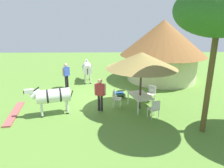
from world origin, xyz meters
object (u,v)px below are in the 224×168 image
Objects in this scene: guest_beside_umbrella at (100,92)px; acacia_tree_right_background at (220,11)px; patio_chair_near_lawn at (154,108)px; zebra_by_umbrella at (87,68)px; zebra_nearest_camera at (52,96)px; thatched_hut at (163,48)px; patio_dining_table at (140,96)px; shade_umbrella at (142,60)px; patio_chair_west_end at (151,92)px; standing_watcher at (66,73)px; patio_chair_near_hut at (116,97)px; striped_lounge_chair at (120,93)px.

guest_beside_umbrella is 0.29× the size of acacia_tree_right_background.
zebra_by_umbrella reaches higher than patio_chair_near_lawn.
zebra_by_umbrella reaches higher than zebra_nearest_camera.
zebra_nearest_camera is 1.04× the size of zebra_by_umbrella.
thatched_hut is 6.30m from patio_dining_table.
patio_chair_west_end is (-1.00, 0.79, -2.02)m from shade_umbrella.
thatched_hut is at bearing 145.28° from standing_watcher.
zebra_nearest_camera is (4.18, 0.13, -0.08)m from standing_watcher.
zebra_nearest_camera is (6.12, -6.77, -1.52)m from thatched_hut.
acacia_tree_right_background is at bearing 43.71° from patio_dining_table.
patio_dining_table is 1.28m from patio_chair_west_end.
patio_chair_west_end is at bearing 39.97° from guest_beside_umbrella.
shade_umbrella reaches higher than zebra_by_umbrella.
zebra_nearest_camera is at bearing -63.16° from patio_chair_near_hut.
thatched_hut reaches higher than shade_umbrella.
acacia_tree_right_background is at bearing -60.87° from zebra_by_umbrella.
thatched_hut reaches higher than zebra_by_umbrella.
standing_watcher is 0.29× the size of acacia_tree_right_background.
zebra_nearest_camera is at bearing 55.74° from patio_chair_west_end.
acacia_tree_right_background is (2.37, 2.27, 4.07)m from patio_dining_table.
shade_umbrella is 2.56m from guest_beside_umbrella.
zebra_nearest_camera reaches higher than patio_chair_near_lawn.
striped_lounge_chair is at bearing 179.17° from patio_chair_near_hut.
zebra_by_umbrella is (-5.00, -3.18, -1.52)m from shade_umbrella.
patio_chair_near_lawn is at bearing -66.59° from zebra_by_umbrella.
guest_beside_umbrella is 5.37m from zebra_by_umbrella.
patio_chair_west_end is (4.51, -1.66, -1.94)m from thatched_hut.
striped_lounge_chair is at bearing 16.48° from patio_chair_west_end.
patio_chair_west_end is at bearing 141.73° from patio_dining_table.
shade_umbrella is 5.91m from standing_watcher.
shade_umbrella is at bearing 23.16° from guest_beside_umbrella.
standing_watcher is (-3.57, -4.45, -1.53)m from shade_umbrella.
acacia_tree_right_background reaches higher than standing_watcher.
patio_chair_near_lawn and patio_chair_near_hut have the same top height.
shade_umbrella reaches higher than patio_chair_near_hut.
patio_chair_near_hut is (-1.43, -1.75, 0.00)m from patio_chair_near_lawn.
patio_dining_table is at bearing 90.80° from standing_watcher.
standing_watcher reaches higher than patio_chair_near_lawn.
standing_watcher is at bearing 12.13° from patio_chair_west_end.
standing_watcher is 0.78× the size of zebra_nearest_camera.
shade_umbrella reaches higher than patio_dining_table.
patio_chair_west_end is 0.53× the size of guest_beside_umbrella.
acacia_tree_right_background is (7.89, -0.18, 2.27)m from thatched_hut.
thatched_hut is 6.72m from patio_chair_near_hut.
patio_chair_near_hut is at bearing -35.08° from thatched_hut.
standing_watcher is at bearing -124.84° from patio_chair_near_hut.
zebra_by_umbrella reaches higher than patio_chair_near_hut.
patio_chair_west_end is at bearing -35.37° from striped_lounge_chair.
thatched_hut is 6.04m from shade_umbrella.
guest_beside_umbrella is at bearing 137.23° from patio_chair_near_lawn.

